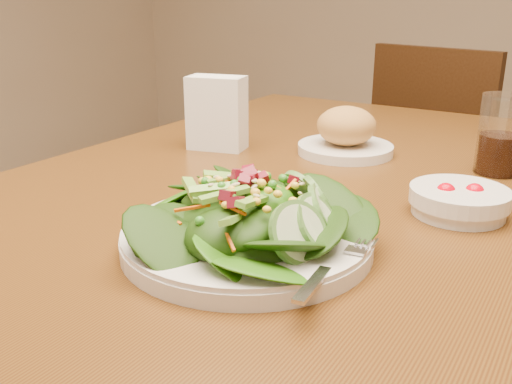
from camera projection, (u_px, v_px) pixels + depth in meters
dining_table at (296, 245)px, 0.92m from camera, size 0.90×1.40×0.75m
chair_far at (442, 177)px, 1.84m from camera, size 0.49×0.49×0.88m
salad_plate at (254, 224)px, 0.65m from camera, size 0.30×0.29×0.08m
bread_plate at (346, 135)px, 1.04m from camera, size 0.17×0.17×0.09m
tomato_bowl at (459, 201)px, 0.76m from camera, size 0.13×0.13×0.04m
drinking_glass at (501, 140)px, 0.92m from camera, size 0.07×0.07×0.13m
napkin_holder at (217, 111)px, 1.07m from camera, size 0.12×0.08×0.14m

